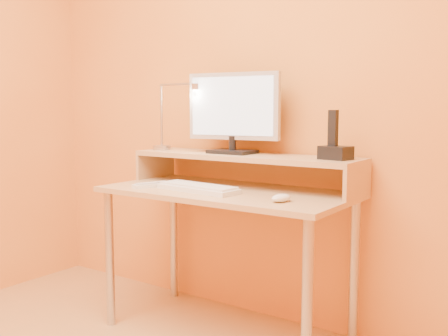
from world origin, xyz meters
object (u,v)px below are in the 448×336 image
Objects in this scene: lamp_base at (162,148)px; keyboard at (198,189)px; phone_dock at (336,153)px; monitor_panel at (234,106)px; mouse at (281,198)px; remote_control at (152,185)px.

lamp_base reaches higher than keyboard.
phone_dock reaches higher than lamp_base.
monitor_panel is 0.66m from mouse.
keyboard is at bearing -145.41° from phone_dock.
monitor_panel is 1.16× the size of keyboard.
phone_dock reaches higher than mouse.
keyboard is 4.19× the size of mouse.
monitor_panel reaches higher than mouse.
phone_dock is (0.55, -0.01, -0.21)m from monitor_panel.
mouse is (0.44, -0.30, -0.38)m from monitor_panel.
monitor_panel is at bearing -171.26° from phone_dock.
lamp_base is at bearing 177.30° from monitor_panel.
remote_control is at bearing -167.10° from mouse.
lamp_base is (-0.45, -0.04, -0.23)m from monitor_panel.
mouse is (0.46, -0.03, 0.01)m from keyboard.
mouse is 0.73m from remote_control.
phone_dock is at bearing -8.84° from monitor_panel.
lamp_base is at bearing 176.42° from mouse.
lamp_base is 0.51× the size of remote_control.
keyboard is (-0.57, -0.26, -0.18)m from phone_dock.
mouse is 0.52× the size of remote_control.
lamp_base is 0.35m from remote_control.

